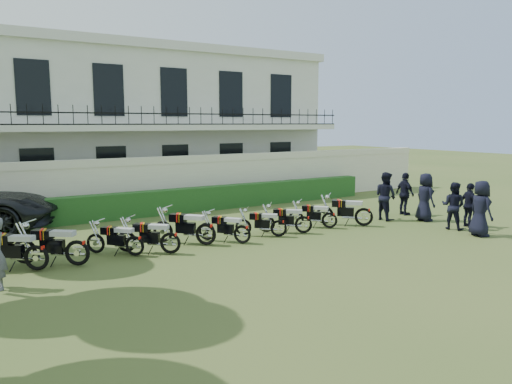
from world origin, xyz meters
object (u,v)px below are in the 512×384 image
Objects in this scene: motorcycle_3 at (170,238)px; motorcycle_7 at (304,220)px; officer_5 at (405,194)px; motorcycle_0 at (36,251)px; motorcycle_8 at (330,216)px; officer_2 at (469,205)px; motorcycle_4 at (206,229)px; motorcycle_5 at (242,230)px; officer_1 at (453,206)px; officer_3 at (425,197)px; officer_4 at (385,196)px; motorcycle_2 at (135,241)px; officer_0 at (481,208)px; motorcycle_1 at (77,247)px; motorcycle_6 at (279,224)px; motorcycle_9 at (364,212)px.

motorcycle_3 is 1.02× the size of motorcycle_7.
motorcycle_0 is at bearing 101.22° from officer_5.
motorcycle_8 is 0.80× the size of officer_5.
motorcycle_8 is 0.86× the size of officer_2.
motorcycle_4 is 9.56m from officer_2.
motorcycle_5 is 0.86× the size of officer_5.
motorcycle_5 is (5.83, -0.27, -0.07)m from motorcycle_0.
officer_1 is 0.91× the size of officer_3.
motorcycle_4 reaches higher than motorcycle_3.
officer_2 reaches higher than motorcycle_3.
officer_5 reaches higher than officer_1.
motorcycle_2 is at bearing 91.56° from officer_4.
officer_3 is (4.01, -0.80, 0.47)m from motorcycle_8.
officer_0 is 1.16× the size of officer_2.
motorcycle_1 is 1.00× the size of officer_5.
motorcycle_6 is 0.99× the size of motorcycle_8.
motorcycle_8 is 0.82× the size of officer_1.
motorcycle_0 reaches higher than motorcycle_6.
officer_5 reaches higher than motorcycle_3.
motorcycle_2 is 2.23m from motorcycle_4.
motorcycle_7 is at bearing 47.04° from officer_1.
officer_4 is (2.88, 0.13, 0.48)m from motorcycle_8.
motorcycle_2 reaches higher than motorcycle_8.
officer_4 reaches higher than officer_0.
motorcycle_7 is 0.80× the size of officer_4.
officer_0 is 1.46m from officer_2.
officer_4 is at bearing -25.68° from motorcycle_9.
officer_2 is at bearing -56.29° from motorcycle_2.
motorcycle_3 is 0.95× the size of officer_2.
motorcycle_2 is 0.73× the size of officer_0.
motorcycle_0 is at bearing 138.67° from motorcycle_8.
officer_1 is (10.64, -2.38, 0.38)m from motorcycle_2.
motorcycle_4 is at bearing 132.51° from motorcycle_9.
officer_2 is at bearing -114.27° from officer_1.
motorcycle_8 is 2.92m from officer_4.
officer_5 is (0.72, 2.79, 0.03)m from officer_1.
officer_1 is (7.36, -2.04, 0.39)m from motorcycle_5.
officer_3 is (7.76, -0.50, 0.46)m from motorcycle_5.
officer_0 is (12.05, -3.38, 0.39)m from motorcycle_1.
motorcycle_5 is 1.00× the size of motorcycle_7.
motorcycle_4 is 1.03× the size of motorcycle_9.
officer_3 is at bearing -55.56° from motorcycle_6.
officer_4 is (6.63, 0.43, 0.48)m from motorcycle_5.
motorcycle_3 is at bearing 100.64° from officer_3.
officer_4 is at bearing -41.63° from motorcycle_4.
motorcycle_6 is 0.86× the size of motorcycle_9.
officer_3 is (0.56, 2.70, -0.01)m from officer_0.
officer_0 is (4.73, -3.34, 0.46)m from motorcycle_7.
motorcycle_2 reaches higher than motorcycle_5.
motorcycle_4 is 1.19× the size of motorcycle_6.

